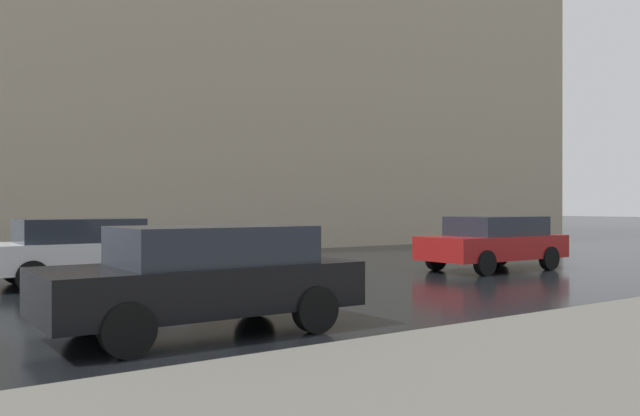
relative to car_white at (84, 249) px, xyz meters
The scene contains 4 objects.
haussmann_block_corner 22.94m from the car_white, 41.53° to the right, with size 15.62×27.93×25.25m.
car_white is the anchor object (origin of this frame).
car_red 10.14m from the car_white, 107.21° to the right, with size 1.85×4.10×1.41m.
car_black 6.50m from the car_white, behind, with size 1.85×4.10×1.41m.
Camera 1 is at (-8.86, -5.12, 1.66)m, focal length 36.30 mm.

